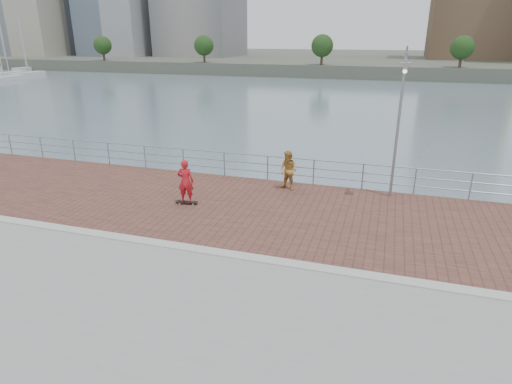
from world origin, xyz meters
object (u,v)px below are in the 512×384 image
(skateboarder, at_px, (186,181))
(street_lamp, at_px, (401,99))
(bystander, at_px, (288,171))
(guardrail, at_px, (290,167))

(skateboarder, bearing_deg, street_lamp, -170.00)
(street_lamp, distance_m, skateboarder, 8.46)
(skateboarder, relative_size, bystander, 1.02)
(street_lamp, xyz_separation_m, bystander, (-4.09, -0.10, -3.06))
(skateboarder, bearing_deg, bystander, -151.33)
(street_lamp, height_order, skateboarder, street_lamp)
(street_lamp, bearing_deg, bystander, -178.67)
(street_lamp, xyz_separation_m, skateboarder, (-7.40, -2.84, -2.96))
(skateboarder, bearing_deg, guardrail, -141.23)
(guardrail, distance_m, street_lamp, 5.39)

